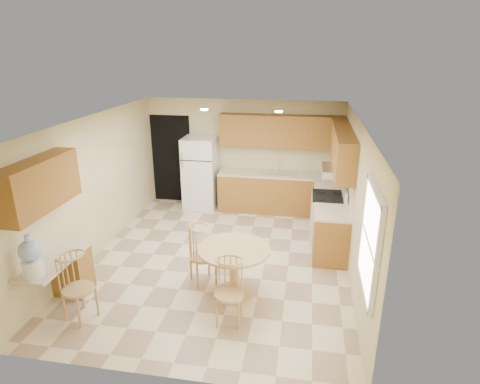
% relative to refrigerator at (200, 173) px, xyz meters
% --- Properties ---
extents(floor, '(5.50, 5.50, 0.00)m').
position_rel_refrigerator_xyz_m(floor, '(0.95, -2.40, -0.84)').
color(floor, beige).
rests_on(floor, ground).
extents(ceiling, '(4.50, 5.50, 0.02)m').
position_rel_refrigerator_xyz_m(ceiling, '(0.95, -2.40, 1.66)').
color(ceiling, white).
rests_on(ceiling, wall_back).
extents(wall_back, '(4.50, 0.02, 2.50)m').
position_rel_refrigerator_xyz_m(wall_back, '(0.95, 0.35, 0.41)').
color(wall_back, beige).
rests_on(wall_back, floor).
extents(wall_front, '(4.50, 0.02, 2.50)m').
position_rel_refrigerator_xyz_m(wall_front, '(0.95, -5.15, 0.41)').
color(wall_front, beige).
rests_on(wall_front, floor).
extents(wall_left, '(0.02, 5.50, 2.50)m').
position_rel_refrigerator_xyz_m(wall_left, '(-1.30, -2.40, 0.41)').
color(wall_left, beige).
rests_on(wall_left, floor).
extents(wall_right, '(0.02, 5.50, 2.50)m').
position_rel_refrigerator_xyz_m(wall_right, '(3.20, -2.40, 0.41)').
color(wall_right, beige).
rests_on(wall_right, floor).
extents(doorway, '(0.90, 0.02, 2.10)m').
position_rel_refrigerator_xyz_m(doorway, '(-0.80, 0.34, 0.21)').
color(doorway, black).
rests_on(doorway, floor).
extents(base_cab_back, '(2.75, 0.60, 0.87)m').
position_rel_refrigerator_xyz_m(base_cab_back, '(1.83, 0.05, -0.40)').
color(base_cab_back, '#9B6727').
rests_on(base_cab_back, floor).
extents(counter_back, '(2.75, 0.63, 0.04)m').
position_rel_refrigerator_xyz_m(counter_back, '(1.83, 0.05, 0.05)').
color(counter_back, beige).
rests_on(counter_back, base_cab_back).
extents(base_cab_right_a, '(0.60, 0.59, 0.87)m').
position_rel_refrigerator_xyz_m(base_cab_right_a, '(2.90, -0.54, -0.40)').
color(base_cab_right_a, '#9B6727').
rests_on(base_cab_right_a, floor).
extents(counter_right_a, '(0.63, 0.59, 0.04)m').
position_rel_refrigerator_xyz_m(counter_right_a, '(2.90, -0.54, 0.05)').
color(counter_right_a, beige).
rests_on(counter_right_a, base_cab_right_a).
extents(base_cab_right_b, '(0.60, 0.80, 0.87)m').
position_rel_refrigerator_xyz_m(base_cab_right_b, '(2.90, -2.00, -0.40)').
color(base_cab_right_b, '#9B6727').
rests_on(base_cab_right_b, floor).
extents(counter_right_b, '(0.63, 0.80, 0.04)m').
position_rel_refrigerator_xyz_m(counter_right_b, '(2.90, -2.00, 0.05)').
color(counter_right_b, beige).
rests_on(counter_right_b, base_cab_right_b).
extents(upper_cab_back, '(2.75, 0.33, 0.70)m').
position_rel_refrigerator_xyz_m(upper_cab_back, '(1.83, 0.19, 1.01)').
color(upper_cab_back, '#9B6727').
rests_on(upper_cab_back, wall_back).
extents(upper_cab_right, '(0.33, 2.42, 0.70)m').
position_rel_refrigerator_xyz_m(upper_cab_right, '(3.04, -1.19, 1.01)').
color(upper_cab_right, '#9B6727').
rests_on(upper_cab_right, wall_right).
extents(upper_cab_left, '(0.33, 1.40, 0.70)m').
position_rel_refrigerator_xyz_m(upper_cab_left, '(-1.13, -4.00, 1.01)').
color(upper_cab_left, '#9B6727').
rests_on(upper_cab_left, wall_left).
extents(sink, '(0.78, 0.44, 0.01)m').
position_rel_refrigerator_xyz_m(sink, '(1.80, 0.05, 0.07)').
color(sink, silver).
rests_on(sink, counter_back).
extents(range_hood, '(0.50, 0.76, 0.14)m').
position_rel_refrigerator_xyz_m(range_hood, '(2.95, -1.22, 0.58)').
color(range_hood, silver).
rests_on(range_hood, upper_cab_right).
extents(desk_pedestal, '(0.48, 0.42, 0.72)m').
position_rel_refrigerator_xyz_m(desk_pedestal, '(-1.05, -3.72, -0.48)').
color(desk_pedestal, '#9B6727').
rests_on(desk_pedestal, floor).
extents(desk_top, '(0.50, 1.20, 0.04)m').
position_rel_refrigerator_xyz_m(desk_top, '(-1.05, -4.10, -0.09)').
color(desk_top, beige).
rests_on(desk_top, desk_pedestal).
extents(window, '(0.06, 1.12, 1.30)m').
position_rel_refrigerator_xyz_m(window, '(3.18, -4.25, 0.66)').
color(window, white).
rests_on(window, wall_right).
extents(can_light_a, '(0.14, 0.14, 0.02)m').
position_rel_refrigerator_xyz_m(can_light_a, '(0.45, -1.20, 1.65)').
color(can_light_a, white).
rests_on(can_light_a, ceiling).
extents(can_light_b, '(0.14, 0.14, 0.02)m').
position_rel_refrigerator_xyz_m(can_light_b, '(1.85, -1.20, 1.65)').
color(can_light_b, white).
rests_on(can_light_b, ceiling).
extents(refrigerator, '(0.74, 0.72, 1.67)m').
position_rel_refrigerator_xyz_m(refrigerator, '(0.00, 0.00, 0.00)').
color(refrigerator, white).
rests_on(refrigerator, floor).
extents(stove, '(0.65, 0.76, 1.09)m').
position_rel_refrigerator_xyz_m(stove, '(2.88, -1.22, -0.37)').
color(stove, white).
rests_on(stove, floor).
extents(dining_table, '(1.08, 1.08, 0.80)m').
position_rel_refrigerator_xyz_m(dining_table, '(1.42, -3.39, -0.31)').
color(dining_table, tan).
rests_on(dining_table, floor).
extents(chair_table_a, '(0.44, 0.56, 0.99)m').
position_rel_refrigerator_xyz_m(chair_table_a, '(0.87, -3.24, -0.23)').
color(chair_table_a, tan).
rests_on(chair_table_a, floor).
extents(chair_table_b, '(0.41, 0.41, 0.94)m').
position_rel_refrigerator_xyz_m(chair_table_b, '(1.47, -4.13, -0.27)').
color(chair_table_b, tan).
rests_on(chair_table_b, floor).
extents(chair_desk, '(0.43, 0.55, 0.97)m').
position_rel_refrigerator_xyz_m(chair_desk, '(-0.60, -4.39, -0.25)').
color(chair_desk, tan).
rests_on(chair_desk, floor).
extents(water_crock, '(0.28, 0.28, 0.59)m').
position_rel_refrigerator_xyz_m(water_crock, '(-1.05, -4.52, 0.20)').
color(water_crock, white).
rests_on(water_crock, desk_top).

